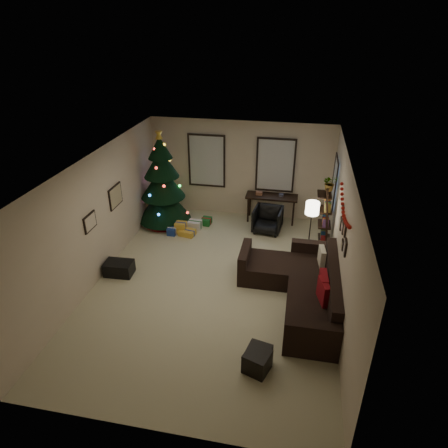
{
  "coord_description": "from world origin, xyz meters",
  "views": [
    {
      "loc": [
        1.55,
        -6.79,
        5.1
      ],
      "look_at": [
        0.1,
        0.6,
        1.15
      ],
      "focal_mm": 31.78,
      "sensor_mm": 36.0,
      "label": 1
    }
  ],
  "objects_px": {
    "desk": "(272,199)",
    "desk_chair": "(268,220)",
    "sofa": "(301,286)",
    "christmas_tree": "(163,186)",
    "bookshelf": "(325,220)"
  },
  "relations": [
    {
      "from": "desk",
      "to": "desk_chair",
      "type": "bearing_deg",
      "value": -92.71
    },
    {
      "from": "christmas_tree",
      "to": "desk_chair",
      "type": "relative_size",
      "value": 3.9
    },
    {
      "from": "sofa",
      "to": "desk_chair",
      "type": "xyz_separation_m",
      "value": [
        -0.94,
        2.72,
        0.05
      ]
    },
    {
      "from": "christmas_tree",
      "to": "desk",
      "type": "distance_m",
      "value": 2.98
    },
    {
      "from": "desk",
      "to": "bookshelf",
      "type": "distance_m",
      "value": 1.96
    },
    {
      "from": "desk_chair",
      "to": "bookshelf",
      "type": "relative_size",
      "value": 0.39
    },
    {
      "from": "sofa",
      "to": "bookshelf",
      "type": "distance_m",
      "value": 2.12
    },
    {
      "from": "christmas_tree",
      "to": "desk_chair",
      "type": "bearing_deg",
      "value": 0.93
    },
    {
      "from": "christmas_tree",
      "to": "bookshelf",
      "type": "bearing_deg",
      "value": -9.14
    },
    {
      "from": "desk",
      "to": "desk_chair",
      "type": "relative_size",
      "value": 2.06
    },
    {
      "from": "sofa",
      "to": "bookshelf",
      "type": "height_order",
      "value": "bookshelf"
    },
    {
      "from": "sofa",
      "to": "desk",
      "type": "distance_m",
      "value": 3.51
    },
    {
      "from": "desk_chair",
      "to": "desk",
      "type": "bearing_deg",
      "value": 93.49
    },
    {
      "from": "sofa",
      "to": "desk_chair",
      "type": "height_order",
      "value": "sofa"
    },
    {
      "from": "desk",
      "to": "desk_chair",
      "type": "distance_m",
      "value": 0.73
    }
  ]
}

